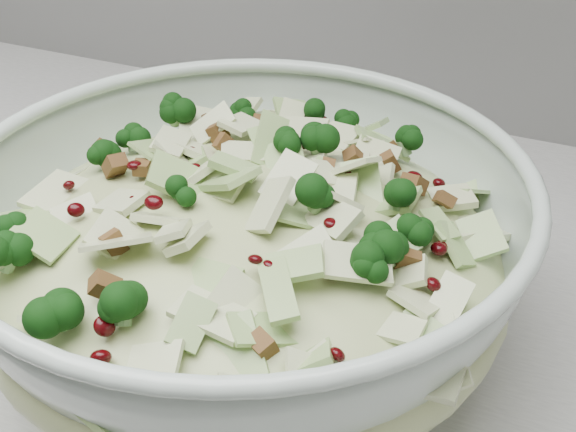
{
  "coord_description": "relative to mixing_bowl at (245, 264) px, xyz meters",
  "views": [
    {
      "loc": [
        -0.2,
        1.26,
        1.25
      ],
      "look_at": [
        -0.36,
        1.62,
        1.0
      ],
      "focal_mm": 50.0,
      "sensor_mm": 36.0,
      "label": 1
    }
  ],
  "objects": [
    {
      "name": "mixing_bowl",
      "position": [
        0.0,
        0.0,
        0.0
      ],
      "size": [
        0.38,
        0.38,
        0.13
      ],
      "rotation": [
        0.0,
        0.0,
        -0.16
      ],
      "color": "#B3C5B9",
      "rests_on": "counter"
    },
    {
      "name": "salad",
      "position": [
        0.0,
        -0.0,
        0.02
      ],
      "size": [
        0.42,
        0.42,
        0.13
      ],
      "rotation": [
        0.0,
        0.0,
        -0.49
      ],
      "color": "#B9C385",
      "rests_on": "mixing_bowl"
    }
  ]
}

